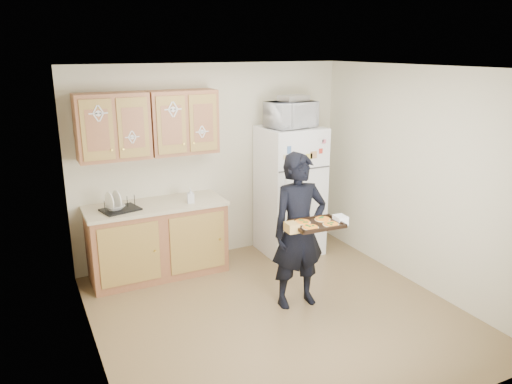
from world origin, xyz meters
TOP-DOWN VIEW (x-y plane):
  - floor at (0.00, 0.00)m, footprint 3.60×3.60m
  - ceiling at (0.00, 0.00)m, footprint 3.60×3.60m
  - wall_back at (0.00, 1.80)m, footprint 3.60×0.04m
  - wall_front at (0.00, -1.80)m, footprint 3.60×0.04m
  - wall_left at (-1.80, 0.00)m, footprint 0.04×3.60m
  - wall_right at (1.80, 0.00)m, footprint 0.04×3.60m
  - refrigerator at (0.95, 1.43)m, footprint 0.75×0.70m
  - base_cabinet at (-0.85, 1.48)m, footprint 1.60×0.60m
  - countertop at (-0.85, 1.48)m, footprint 1.64×0.64m
  - upper_cab_left at (-1.25, 1.61)m, footprint 0.80×0.33m
  - upper_cab_right at (-0.43, 1.61)m, footprint 0.80×0.33m
  - cereal_box at (1.47, 1.67)m, footprint 0.20×0.07m
  - person at (0.30, 0.11)m, footprint 0.63×0.43m
  - baking_tray at (0.32, -0.19)m, footprint 0.51×0.39m
  - pizza_front_left at (0.20, -0.26)m, footprint 0.16×0.16m
  - pizza_front_right at (0.43, -0.28)m, footprint 0.16×0.16m
  - pizza_back_left at (0.21, -0.10)m, footprint 0.16×0.16m
  - pizza_back_right at (0.44, -0.11)m, footprint 0.16×0.16m
  - microwave at (0.92, 1.38)m, footprint 0.66×0.50m
  - foil_pan at (0.96, 1.41)m, footprint 0.38×0.30m
  - dish_rack at (-1.27, 1.42)m, footprint 0.46×0.39m
  - bowl at (-1.33, 1.42)m, footprint 0.25×0.25m
  - soap_bottle at (-0.46, 1.35)m, footprint 0.10×0.10m

SIDE VIEW (x-z plane):
  - floor at x=0.00m, z-range 0.00..0.00m
  - cereal_box at x=1.47m, z-range 0.00..0.32m
  - base_cabinet at x=-0.85m, z-range 0.00..0.86m
  - person at x=0.30m, z-range 0.00..1.66m
  - refrigerator at x=0.95m, z-range 0.00..1.70m
  - countertop at x=-0.85m, z-range 0.86..0.90m
  - bowl at x=-1.33m, z-range 0.92..0.97m
  - dish_rack at x=-1.27m, z-range 0.90..1.06m
  - soap_bottle at x=-0.46m, z-range 0.90..1.08m
  - baking_tray at x=0.32m, z-range 0.98..1.02m
  - pizza_front_left at x=0.20m, z-range 1.01..1.02m
  - pizza_front_right at x=0.43m, z-range 1.01..1.02m
  - pizza_back_left at x=0.21m, z-range 1.01..1.02m
  - pizza_back_right at x=0.44m, z-range 1.01..1.02m
  - wall_back at x=0.00m, z-range 0.00..2.50m
  - wall_front at x=0.00m, z-range 0.00..2.50m
  - wall_left at x=-1.80m, z-range 0.00..2.50m
  - wall_right at x=1.80m, z-range 0.00..2.50m
  - upper_cab_left at x=-1.25m, z-range 1.45..2.20m
  - upper_cab_right at x=-0.43m, z-range 1.45..2.20m
  - microwave at x=0.92m, z-range 1.70..2.03m
  - foil_pan at x=0.96m, z-range 2.03..2.10m
  - ceiling at x=0.00m, z-range 2.50..2.50m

